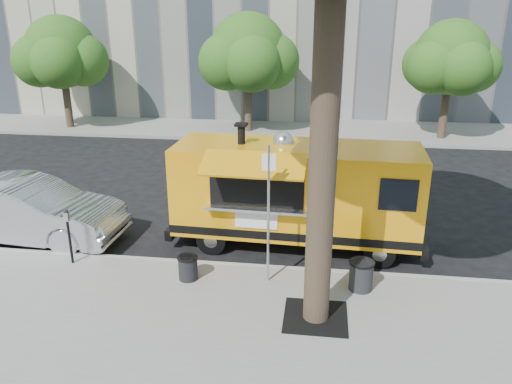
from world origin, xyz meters
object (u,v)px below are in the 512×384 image
Objects in this scene: far_tree_c at (451,58)px; parking_meter at (68,230)px; far_tree_a at (61,52)px; food_truck at (295,192)px; trash_bin_left at (188,267)px; trash_bin_right at (361,274)px; sign_post at (268,207)px; sedan at (28,211)px; far_tree_b at (248,52)px.

far_tree_c is 3.90× the size of parking_meter.
far_tree_a reaches higher than food_truck.
food_truck reaches higher than trash_bin_left.
trash_bin_right is at bearing -107.77° from far_tree_c.
sign_post is 0.61× the size of sedan.
far_tree_a is at bearing 129.83° from sign_post.
sedan is (-6.77, -0.57, -0.63)m from food_truck.
far_tree_b is 15.40m from trash_bin_right.
far_tree_b is at bearing 100.15° from sign_post.
parking_meter is at bearing 177.43° from trash_bin_right.
parking_meter is at bearing -98.10° from far_tree_b.
far_tree_b is (9.00, 0.40, 0.06)m from far_tree_a.
trash_bin_left is 0.84× the size of trash_bin_right.
far_tree_a reaches higher than far_tree_c.
food_truck reaches higher than sedan.
sedan is (-12.80, -12.40, -2.91)m from far_tree_c.
sign_post reaches higher than food_truck.
sign_post is at bearing -50.17° from far_tree_a.
far_tree_b is 0.87× the size of food_truck.
sign_post is 4.64m from parking_meter.
parking_meter is 2.91m from trash_bin_left.
trash_bin_right is at bearing -72.58° from far_tree_b.
trash_bin_right is (-4.50, -14.04, -3.23)m from far_tree_c.
far_tree_c is at bearing -42.69° from sedan.
far_tree_c is 16.63m from trash_bin_left.
far_tree_b is at bearing 2.54° from far_tree_a.
far_tree_c is at bearing -1.91° from far_tree_b.
far_tree_c is at bearing 51.34° from parking_meter.
far_tree_c reaches higher than food_truck.
far_tree_a is 19.68m from trash_bin_right.
far_tree_a is 1.10× the size of sedan.
far_tree_a reaches higher than trash_bin_right.
far_tree_b reaches higher than sign_post.
parking_meter reaches higher than trash_bin_right.
far_tree_b reaches higher than trash_bin_left.
far_tree_c reaches higher than trash_bin_left.
food_truck is 2.86m from trash_bin_right.
far_tree_a reaches higher than trash_bin_left.
food_truck is 3.28m from trash_bin_left.
trash_bin_right is at bearing -45.92° from far_tree_a.
far_tree_c reaches higher than sign_post.
sedan reaches higher than parking_meter.
food_truck is 1.29× the size of sedan.
far_tree_a is 0.97× the size of far_tree_b.
sign_post is (-6.45, -13.95, -1.87)m from far_tree_c.
trash_bin_left is 3.66m from trash_bin_right.
trash_bin_right reaches higher than trash_bin_left.
far_tree_a is at bearing 125.07° from trash_bin_left.
parking_meter reaches higher than trash_bin_left.
far_tree_a is 4.01× the size of parking_meter.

